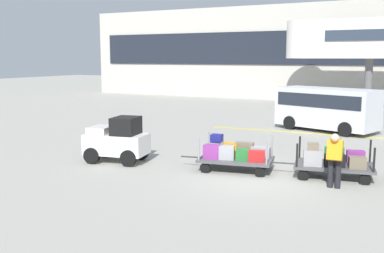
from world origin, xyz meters
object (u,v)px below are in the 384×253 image
Objects in this scene: baggage_cart_middle at (332,160)px; shuttle_van at (327,106)px; baggage_cart_lead at (235,154)px; baggage_tug at (117,140)px; baggage_handler at (335,158)px.

shuttle_van reaches higher than baggage_cart_middle.
shuttle_van is at bearing 83.87° from baggage_cart_lead.
baggage_cart_lead is at bearing -169.63° from baggage_cart_middle.
baggage_tug is 0.74× the size of baggage_cart_lead.
shuttle_van reaches higher than baggage_cart_lead.
baggage_handler reaches higher than baggage_cart_lead.
baggage_handler is (7.26, 0.13, 0.11)m from baggage_tug.
baggage_cart_lead is 1.00× the size of baggage_cart_middle.
baggage_cart_middle is 1.28m from baggage_handler.
baggage_cart_middle is at bearing -77.75° from shuttle_van.
baggage_cart_lead is at bearing 168.15° from baggage_handler.
baggage_tug reaches higher than baggage_cart_lead.
shuttle_van reaches higher than baggage_tug.
baggage_tug is at bearing -169.20° from baggage_cart_middle.
baggage_handler reaches higher than baggage_cart_middle.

